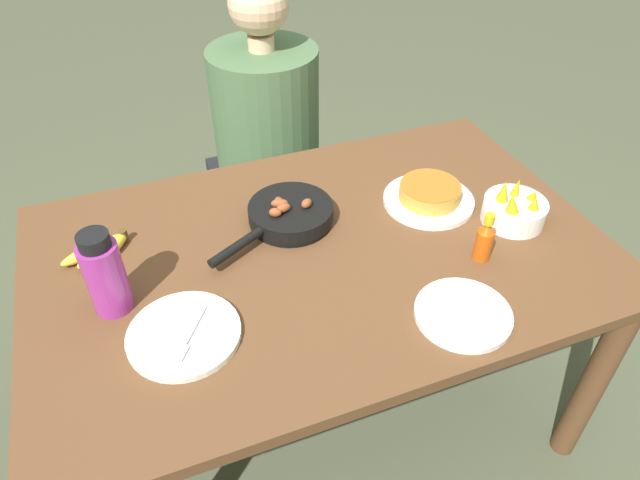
% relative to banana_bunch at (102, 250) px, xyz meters
% --- Properties ---
extents(ground_plane, '(14.00, 14.00, 0.00)m').
position_rel_banana_bunch_xyz_m(ground_plane, '(0.52, -0.17, -0.73)').
color(ground_plane, '#474C38').
extents(dining_table, '(1.45, 0.93, 0.71)m').
position_rel_banana_bunch_xyz_m(dining_table, '(0.52, -0.17, -0.11)').
color(dining_table, brown).
rests_on(dining_table, ground_plane).
extents(banana_bunch, '(0.18, 0.14, 0.04)m').
position_rel_banana_bunch_xyz_m(banana_bunch, '(0.00, 0.00, 0.00)').
color(banana_bunch, yellow).
rests_on(banana_bunch, dining_table).
extents(skillet, '(0.37, 0.26, 0.08)m').
position_rel_banana_bunch_xyz_m(skillet, '(0.48, -0.04, 0.01)').
color(skillet, black).
rests_on(skillet, dining_table).
extents(frittata_plate_center, '(0.25, 0.25, 0.06)m').
position_rel_banana_bunch_xyz_m(frittata_plate_center, '(0.87, -0.10, 0.01)').
color(frittata_plate_center, white).
rests_on(frittata_plate_center, dining_table).
extents(empty_plate_near_front, '(0.25, 0.25, 0.02)m').
position_rel_banana_bunch_xyz_m(empty_plate_near_front, '(0.14, -0.34, -0.01)').
color(empty_plate_near_front, white).
rests_on(empty_plate_near_front, dining_table).
extents(empty_plate_far_left, '(0.22, 0.22, 0.02)m').
position_rel_banana_bunch_xyz_m(empty_plate_far_left, '(0.73, -0.50, -0.01)').
color(empty_plate_far_left, white).
rests_on(empty_plate_far_left, dining_table).
extents(fruit_bowl_mango, '(0.17, 0.17, 0.12)m').
position_rel_banana_bunch_xyz_m(fruit_bowl_mango, '(1.04, -0.25, 0.02)').
color(fruit_bowl_mango, white).
rests_on(fruit_bowl_mango, dining_table).
extents(water_bottle, '(0.09, 0.09, 0.21)m').
position_rel_banana_bunch_xyz_m(water_bottle, '(0.01, -0.19, 0.08)').
color(water_bottle, '#992D89').
rests_on(water_bottle, dining_table).
extents(hot_sauce_bottle, '(0.04, 0.04, 0.14)m').
position_rel_banana_bunch_xyz_m(hot_sauce_bottle, '(0.88, -0.35, 0.04)').
color(hot_sauce_bottle, '#C64C0F').
rests_on(hot_sauce_bottle, dining_table).
extents(person_figure, '(0.42, 0.42, 1.18)m').
position_rel_banana_bunch_xyz_m(person_figure, '(0.60, 0.59, -0.25)').
color(person_figure, black).
rests_on(person_figure, ground_plane).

